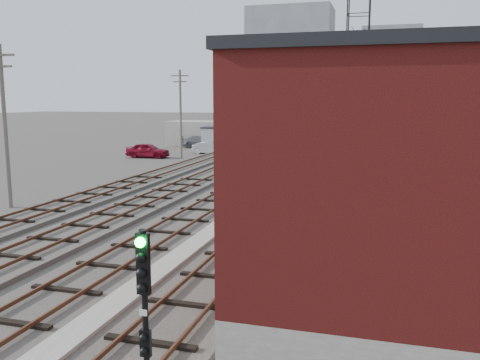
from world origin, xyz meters
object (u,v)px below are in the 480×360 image
at_px(car_red, 148,150).
at_px(car_silver, 211,148).
at_px(car_grey, 200,142).
at_px(signal_mast, 145,316).
at_px(site_trailer, 230,139).
at_px(switch_stand, 239,169).

xyz_separation_m(car_red, car_silver, (5.10, 5.26, -0.10)).
bearing_deg(car_grey, car_silver, -167.34).
relative_size(signal_mast, site_trailer, 0.55).
relative_size(switch_stand, car_grey, 0.23).
bearing_deg(site_trailer, car_silver, -107.01).
distance_m(signal_mast, car_red, 44.93).
bearing_deg(signal_mast, car_silver, 107.95).
bearing_deg(car_silver, signal_mast, -153.19).
bearing_deg(site_trailer, switch_stand, -77.55).
bearing_deg(car_silver, car_grey, 37.80).
height_order(switch_stand, site_trailer, site_trailer).
relative_size(signal_mast, car_grey, 0.75).
xyz_separation_m(site_trailer, car_silver, (-0.83, -4.58, -0.73)).
distance_m(switch_stand, car_grey, 24.68).
bearing_deg(car_silver, switch_stand, -144.12).
distance_m(car_silver, car_grey, 7.80).
xyz_separation_m(switch_stand, car_silver, (-7.67, 15.04, 0.13)).
distance_m(signal_mast, car_silver, 47.90).
distance_m(switch_stand, car_red, 16.09).
relative_size(site_trailer, car_red, 1.51).
xyz_separation_m(switch_stand, site_trailer, (-6.84, 19.62, 0.85)).
height_order(switch_stand, car_red, car_red).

